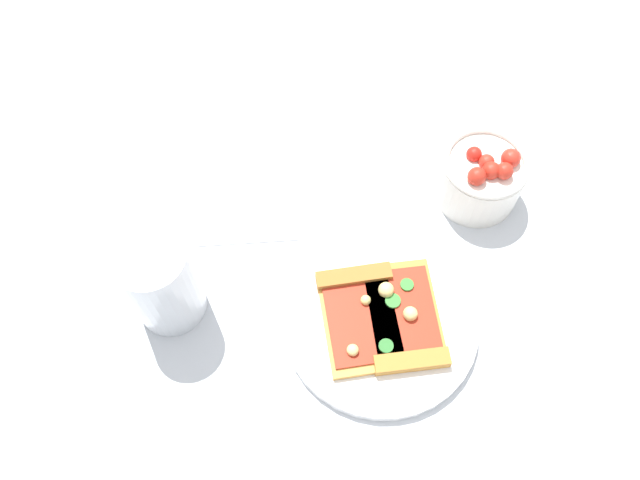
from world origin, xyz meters
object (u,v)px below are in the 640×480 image
Objects in this scene: plate at (380,321)px; pizza_slice_far at (360,311)px; pizza_slice_near at (403,321)px; soda_glass at (162,284)px; salad_bowl at (481,177)px; paper_napkin at (246,195)px.

pizza_slice_far is at bearing 0.10° from plate.
plate is 1.48× the size of pizza_slice_near.
soda_glass reaches higher than pizza_slice_far.
pizza_slice_far is 0.22m from soda_glass.
soda_glass is at bearing 10.90° from plate.
pizza_slice_near is 1.45× the size of salad_bowl.
pizza_slice_far is 0.23m from salad_bowl.
pizza_slice_near is 0.21m from salad_bowl.
plate is at bearing -169.10° from soda_glass.
soda_glass reaches higher than plate.
pizza_slice_far is (0.05, 0.00, -0.00)m from pizza_slice_near.
salad_bowl is at bearing -162.95° from paper_napkin.
paper_napkin is (-0.03, -0.17, -0.06)m from soda_glass.
soda_glass is at bearing 38.83° from salad_bowl.
pizza_slice_far is 1.43× the size of salad_bowl.
plate is 0.03m from pizza_slice_near.
paper_napkin is (0.23, -0.12, -0.02)m from pizza_slice_near.
plate is 1.50× the size of pizza_slice_far.
pizza_slice_near is at bearing -173.81° from plate.
salad_bowl is 0.76× the size of paper_napkin.
salad_bowl is 0.30m from paper_napkin.
plate is at bearing 70.01° from salad_bowl.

